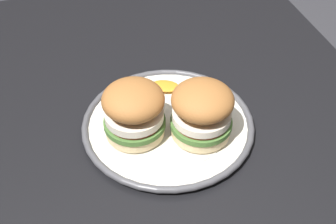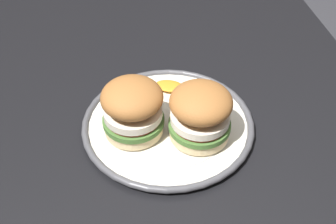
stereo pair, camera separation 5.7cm
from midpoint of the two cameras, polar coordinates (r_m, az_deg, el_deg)
dining_table at (r=0.86m, az=2.06°, el=-9.73°), size 1.24×0.87×0.73m
dinner_plate at (r=0.81m, az=2.01°, el=-1.64°), size 0.31×0.31×0.02m
sandwich_half_left at (r=0.75m, az=6.24°, el=-0.18°), size 0.13×0.13×0.10m
sandwich_half_right at (r=0.76m, az=-2.32°, el=0.44°), size 0.13×0.13×0.10m
orange_peel_curled at (r=0.86m, az=-1.24°, el=2.48°), size 0.06×0.06×0.01m
orange_peel_strip_long at (r=0.88m, az=2.07°, el=3.22°), size 0.06×0.07×0.01m
orange_peel_strip_short at (r=0.87m, az=5.83°, el=2.63°), size 0.05×0.07×0.01m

